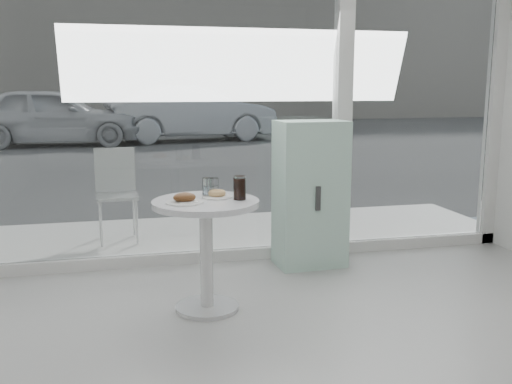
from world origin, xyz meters
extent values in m
cube|color=silver|center=(0.00, 3.00, 0.05)|extent=(5.00, 0.12, 0.10)
cube|color=silver|center=(2.44, 3.00, 1.50)|extent=(0.12, 0.12, 3.00)
cube|color=silver|center=(0.90, 3.00, 1.50)|extent=(0.14, 0.14, 3.00)
cube|color=white|center=(-0.77, 3.00, 1.40)|extent=(3.21, 0.02, 2.60)
cube|color=white|center=(1.67, 3.00, 1.40)|extent=(1.41, 0.02, 2.60)
cylinder|color=silver|center=(-0.50, 1.90, 0.01)|extent=(0.44, 0.44, 0.03)
cylinder|color=silver|center=(-0.50, 1.90, 0.37)|extent=(0.09, 0.09, 0.70)
cylinder|color=white|center=(-0.50, 1.90, 0.75)|extent=(0.72, 0.72, 0.04)
cube|color=beige|center=(0.00, 3.80, 0.03)|extent=(5.60, 1.60, 0.05)
cube|color=#333333|center=(0.00, 16.00, 0.00)|extent=(40.00, 24.00, 0.00)
cube|color=gray|center=(0.00, 25.00, 4.00)|extent=(40.00, 2.00, 8.00)
cube|color=#A3D0BE|center=(0.51, 2.70, 0.62)|extent=(0.59, 0.41, 1.24)
cube|color=#333333|center=(0.51, 2.50, 0.62)|extent=(0.04, 0.02, 0.20)
cylinder|color=silver|center=(-1.25, 3.52, 0.27)|extent=(0.02, 0.02, 0.43)
cylinder|color=silver|center=(-0.92, 3.53, 0.27)|extent=(0.02, 0.02, 0.43)
cylinder|color=silver|center=(-1.27, 3.84, 0.27)|extent=(0.02, 0.02, 0.43)
cylinder|color=silver|center=(-0.94, 3.86, 0.27)|extent=(0.02, 0.02, 0.43)
cube|color=silver|center=(-1.09, 3.69, 0.49)|extent=(0.41, 0.41, 0.03)
cube|color=silver|center=(-1.10, 3.87, 0.72)|extent=(0.38, 0.04, 0.43)
imported|color=silver|center=(-2.74, 13.92, 0.76)|extent=(4.53, 1.92, 1.53)
imported|color=#A2A5A9|center=(0.96, 14.45, 0.78)|extent=(4.93, 2.31, 1.56)
cylinder|color=white|center=(-0.65, 1.83, 0.78)|extent=(0.25, 0.25, 0.01)
cube|color=white|center=(-0.63, 1.82, 0.79)|extent=(0.12, 0.11, 0.00)
ellipsoid|color=#3D2510|center=(-0.65, 1.83, 0.81)|extent=(0.15, 0.12, 0.06)
ellipsoid|color=#3D2510|center=(-0.61, 1.85, 0.81)|extent=(0.07, 0.07, 0.04)
cylinder|color=white|center=(-0.41, 1.97, 0.78)|extent=(0.21, 0.21, 0.01)
torus|color=tan|center=(-0.41, 1.97, 0.80)|extent=(0.12, 0.12, 0.04)
cylinder|color=white|center=(-0.46, 2.03, 0.83)|extent=(0.08, 0.08, 0.13)
cylinder|color=white|center=(-0.46, 2.03, 0.81)|extent=(0.07, 0.07, 0.07)
cylinder|color=white|center=(-0.42, 2.07, 0.83)|extent=(0.07, 0.07, 0.12)
cylinder|color=white|center=(-0.42, 2.07, 0.81)|extent=(0.06, 0.06, 0.07)
cylinder|color=white|center=(-0.27, 1.87, 0.85)|extent=(0.08, 0.08, 0.16)
cylinder|color=black|center=(-0.27, 1.87, 0.84)|extent=(0.07, 0.07, 0.15)
camera|label=1|loc=(-1.03, -1.82, 1.52)|focal=40.00mm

